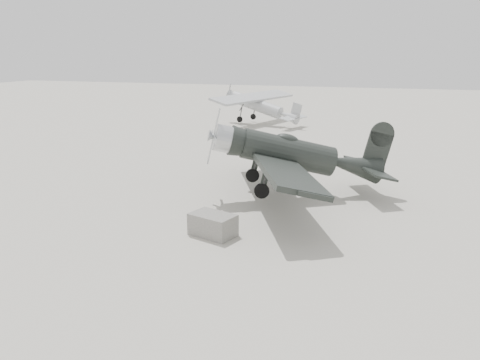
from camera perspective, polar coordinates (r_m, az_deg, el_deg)
name	(u,v)px	position (r m, az deg, el deg)	size (l,w,h in m)	color
ground	(226,218)	(20.67, -1.76, -4.68)	(160.00, 160.00, 0.00)	#AAA597
lowwing_monoplane	(296,155)	(23.24, 6.87, 3.07)	(9.67, 12.36, 4.11)	black
highwing_monoplane	(259,103)	(46.88, 2.39, 9.35)	(8.62, 11.96, 3.41)	#989A9D
equipment_block	(213,225)	(18.71, -3.33, -5.46)	(1.76, 1.10, 0.88)	slate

